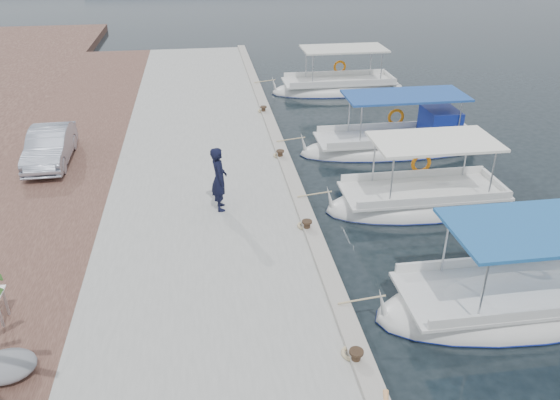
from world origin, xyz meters
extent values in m
plane|color=black|center=(0.00, 0.00, 0.00)|extent=(400.00, 400.00, 0.00)
cube|color=#9E9F99|center=(-3.00, 5.00, 0.25)|extent=(6.00, 40.00, 0.50)
cube|color=#A59E92|center=(-0.22, 5.00, 0.56)|extent=(0.44, 40.00, 0.12)
cube|color=#52332B|center=(-8.00, 5.00, 0.25)|extent=(4.00, 40.00, 0.50)
ellipsoid|color=silver|center=(3.99, -1.85, 0.05)|extent=(6.78, 2.47, 1.30)
ellipsoid|color=navy|center=(3.99, -1.85, 0.03)|extent=(6.82, 2.51, 0.22)
cube|color=silver|center=(3.99, -1.85, 0.55)|extent=(5.56, 2.12, 0.08)
cube|color=#2263AB|center=(4.16, -1.85, 2.19)|extent=(4.07, 2.27, 0.08)
cylinder|color=silver|center=(2.47, -2.77, 1.35)|extent=(0.05, 0.05, 1.60)
torus|color=orange|center=(4.29, -0.68, 1.00)|extent=(0.68, 0.12, 0.68)
ellipsoid|color=silver|center=(3.66, 3.28, 0.05)|extent=(6.13, 2.27, 1.30)
ellipsoid|color=navy|center=(3.66, 3.28, 0.03)|extent=(6.16, 2.31, 0.22)
cube|color=silver|center=(3.66, 3.28, 0.55)|extent=(5.02, 1.95, 0.08)
cube|color=white|center=(3.82, 3.28, 2.19)|extent=(3.68, 2.09, 0.08)
cylinder|color=silver|center=(2.28, 2.43, 1.35)|extent=(0.05, 0.05, 1.60)
torus|color=orange|center=(3.96, 4.36, 1.00)|extent=(0.68, 0.12, 0.68)
ellipsoid|color=silver|center=(4.36, 7.83, 0.05)|extent=(7.52, 2.17, 1.30)
ellipsoid|color=navy|center=(4.36, 7.83, 0.03)|extent=(7.56, 2.22, 0.22)
cube|color=silver|center=(4.36, 7.83, 0.55)|extent=(6.17, 1.87, 0.08)
cube|color=#204BA0|center=(4.55, 7.83, 2.19)|extent=(4.51, 2.00, 0.08)
cylinder|color=silver|center=(2.67, 7.01, 1.35)|extent=(0.05, 0.05, 1.60)
torus|color=orange|center=(4.66, 8.86, 1.00)|extent=(0.68, 0.12, 0.68)
cube|color=navy|center=(6.06, 7.83, 1.10)|extent=(1.20, 1.52, 1.00)
ellipsoid|color=silver|center=(4.08, 15.93, 0.05)|extent=(6.97, 2.36, 1.30)
ellipsoid|color=navy|center=(4.08, 15.93, 0.03)|extent=(7.00, 2.41, 0.22)
cube|color=silver|center=(4.08, 15.93, 0.55)|extent=(5.71, 2.03, 0.08)
cube|color=silver|center=(4.26, 15.93, 2.19)|extent=(4.18, 2.17, 0.08)
cylinder|color=silver|center=(2.52, 15.05, 1.35)|extent=(0.05, 0.05, 1.60)
torus|color=orange|center=(4.38, 17.05, 1.00)|extent=(0.68, 0.12, 0.68)
cylinder|color=black|center=(-0.35, -3.50, 0.65)|extent=(0.18, 0.18, 0.30)
cylinder|color=black|center=(-0.35, -3.50, 0.80)|extent=(0.28, 0.28, 0.05)
cylinder|color=black|center=(-0.35, 1.50, 0.65)|extent=(0.18, 0.18, 0.30)
cylinder|color=black|center=(-0.35, 1.50, 0.80)|extent=(0.28, 0.28, 0.05)
cylinder|color=black|center=(-0.35, 6.50, 0.65)|extent=(0.18, 0.18, 0.30)
cylinder|color=black|center=(-0.35, 6.50, 0.80)|extent=(0.28, 0.28, 0.05)
cylinder|color=black|center=(-0.35, 11.50, 0.65)|extent=(0.18, 0.18, 0.30)
cylinder|color=black|center=(-0.35, 11.50, 0.80)|extent=(0.28, 0.28, 0.05)
imported|color=black|center=(-2.61, 3.16, 1.46)|extent=(0.50, 0.73, 1.91)
imported|color=#ACB3C4|center=(-8.23, 7.37, 1.10)|extent=(1.36, 3.66, 1.19)
ellipsoid|color=slate|center=(-6.88, -2.82, 0.70)|extent=(1.10, 0.90, 0.40)
cylinder|color=silver|center=(-7.37, -1.40, 0.85)|extent=(0.06, 0.06, 0.70)
cylinder|color=silver|center=(-7.37, -1.00, 0.85)|extent=(0.06, 0.06, 0.70)
camera|label=1|loc=(-2.92, -11.03, 8.17)|focal=35.00mm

